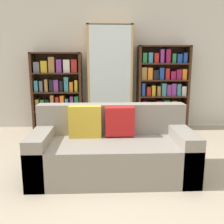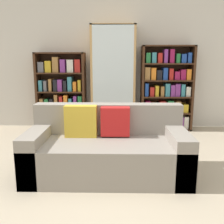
% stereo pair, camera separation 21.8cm
% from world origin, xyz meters
% --- Properties ---
extents(ground_plane, '(16.00, 16.00, 0.00)m').
position_xyz_m(ground_plane, '(0.00, 0.00, 0.00)').
color(ground_plane, tan).
extents(wall_back, '(6.79, 0.06, 2.70)m').
position_xyz_m(wall_back, '(0.00, 2.58, 1.35)').
color(wall_back, beige).
rests_on(wall_back, ground).
extents(couch, '(1.73, 0.80, 0.76)m').
position_xyz_m(couch, '(0.02, 0.47, 0.28)').
color(couch, gray).
rests_on(couch, ground).
extents(bookshelf_left, '(0.89, 0.32, 1.40)m').
position_xyz_m(bookshelf_left, '(-0.89, 2.38, 0.67)').
color(bookshelf_left, '#3D2314').
rests_on(bookshelf_left, ground).
extents(display_cabinet, '(0.79, 0.36, 1.86)m').
position_xyz_m(display_cabinet, '(0.06, 2.36, 0.92)').
color(display_cabinet, tan).
rests_on(display_cabinet, ground).
extents(bookshelf_right, '(0.93, 0.32, 1.52)m').
position_xyz_m(bookshelf_right, '(1.03, 2.37, 0.72)').
color(bookshelf_right, '#3D2314').
rests_on(bookshelf_right, ground).
extents(wine_bottle, '(0.08, 0.08, 0.33)m').
position_xyz_m(wine_bottle, '(0.43, 1.82, 0.14)').
color(wine_bottle, '#192333').
rests_on(wine_bottle, ground).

